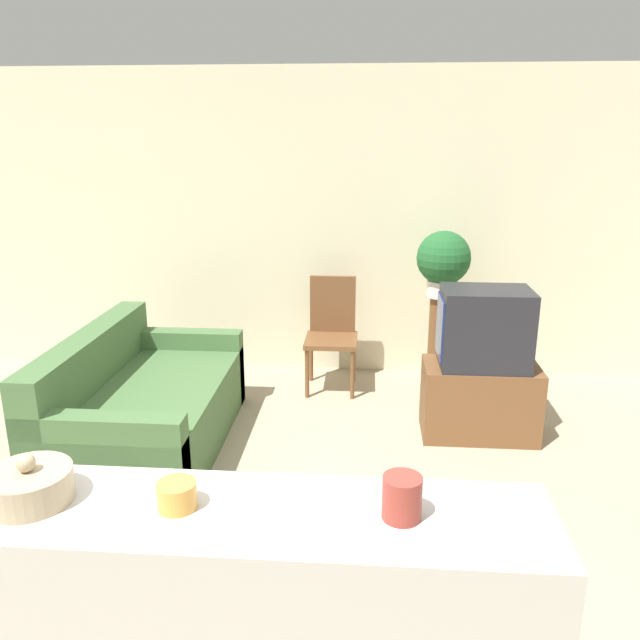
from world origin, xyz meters
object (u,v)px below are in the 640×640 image
at_px(television, 484,328).
at_px(wooden_chair, 332,328).
at_px(couch, 144,408).
at_px(potted_plant, 443,261).
at_px(decorative_bowl, 29,486).

distance_m(television, wooden_chair, 1.44).
xyz_separation_m(couch, potted_plant, (2.17, 1.25, 0.84)).
bearing_deg(wooden_chair, couch, -135.79).
bearing_deg(wooden_chair, potted_plant, 2.04).
height_order(television, wooden_chair, television).
relative_size(wooden_chair, decorative_bowl, 3.71).
xyz_separation_m(potted_plant, decorative_bowl, (-1.64, -3.56, -0.02)).
bearing_deg(television, wooden_chair, 142.92).
xyz_separation_m(wooden_chair, potted_plant, (0.92, 0.03, 0.60)).
bearing_deg(couch, decorative_bowl, -76.95).
height_order(couch, decorative_bowl, decorative_bowl).
bearing_deg(decorative_bowl, potted_plant, 65.28).
relative_size(couch, potted_plant, 3.18).
distance_m(potted_plant, decorative_bowl, 3.92).
bearing_deg(wooden_chair, decorative_bowl, -101.47).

